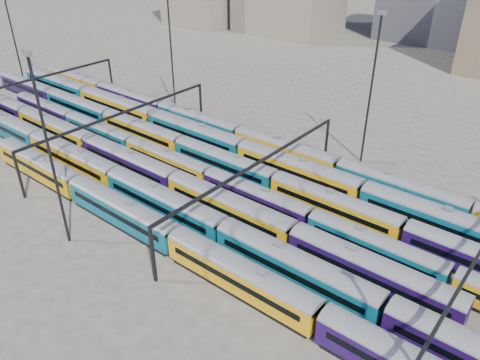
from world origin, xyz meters
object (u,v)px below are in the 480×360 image
Objects in this scene: rake_0 at (240,273)px; mast_2 at (48,147)px; rake_1 at (115,177)px; rake_2 at (129,160)px.

mast_2 is (-24.00, -7.00, 11.25)m from rake_0.
rake_1 is 5.76m from rake_2.
rake_2 is (-31.89, 10.00, 0.08)m from rake_0.
rake_2 is 4.22× the size of mast_2.
mast_2 is (5.03, -12.00, 11.11)m from rake_1.
rake_2 is 21.82m from mast_2.
rake_2 is at bearing 114.91° from mast_2.
rake_0 is at bearing 16.26° from mast_2.
rake_0 is 4.10× the size of mast_2.
rake_1 is 5.17× the size of mast_2.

